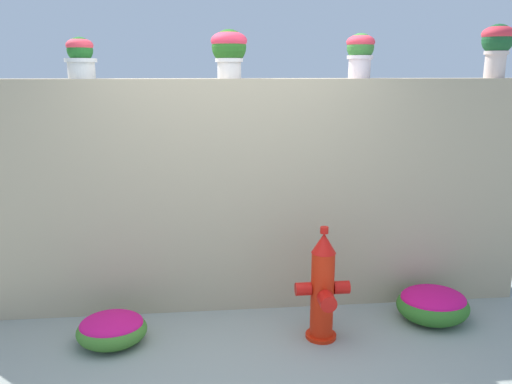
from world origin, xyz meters
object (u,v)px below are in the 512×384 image
Objects in this scene: flower_bush_left at (433,304)px; flower_bush_right at (112,328)px; potted_plant_4 at (497,43)px; potted_plant_2 at (229,49)px; fire_hydrant at (323,289)px; potted_plant_3 at (360,51)px; potted_plant_1 at (80,56)px.

flower_bush_left is 1.13× the size of flower_bush_right.
potted_plant_4 is 2.34m from flower_bush_left.
fire_hydrant is (0.68, -0.76, -1.87)m from potted_plant_2.
flower_bush_left is 2.70m from flower_bush_right.
potted_plant_3 is at bearing 59.27° from fire_hydrant.
fire_hydrant is at bearing -2.69° from flower_bush_right.
potted_plant_1 is 0.82× the size of potted_plant_2.
potted_plant_3 is 0.40× the size of fire_hydrant.
potted_plant_1 is at bearing 170.05° from flower_bush_left.
flower_bush_right is at bearing -162.49° from potted_plant_3.
potted_plant_3 is 2.27m from flower_bush_left.
flower_bush_right is at bearing 177.31° from fire_hydrant.
potted_plant_3 reaches higher than flower_bush_left.
potted_plant_4 is (1.22, -0.02, 0.07)m from potted_plant_3.
potted_plant_4 is at bearing -1.02° from potted_plant_2.
potted_plant_1 is at bearing -177.62° from potted_plant_2.
potted_plant_2 is at bearing 161.78° from flower_bush_left.
potted_plant_2 is 2.79m from flower_bush_left.
potted_plant_2 is 0.87× the size of potted_plant_4.
potted_plant_1 is 3.62m from flower_bush_left.
potted_plant_3 is at bearing 178.94° from potted_plant_4.
potted_plant_4 is 0.49× the size of fire_hydrant.
flower_bush_left reaches higher than flower_bush_right.
potted_plant_2 is 0.43× the size of fire_hydrant.
fire_hydrant is (1.89, -0.71, -1.80)m from potted_plant_1.
potted_plant_1 is at bearing 159.33° from fire_hydrant.
flower_bush_right is (-3.33, -0.64, -2.22)m from potted_plant_4.
flower_bush_left is (0.58, -0.54, -2.12)m from potted_plant_3.
flower_bush_left is at bearing 2.63° from flower_bush_right.
potted_plant_1 is 3.56m from potted_plant_4.
flower_bush_left is at bearing -42.98° from potted_plant_3.
potted_plant_1 is at bearing -179.86° from potted_plant_4.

